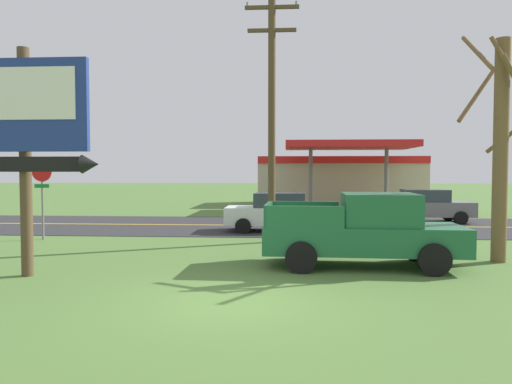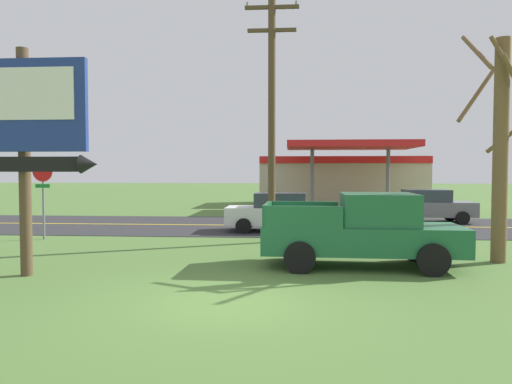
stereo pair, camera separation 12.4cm
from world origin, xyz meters
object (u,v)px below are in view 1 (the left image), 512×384
at_px(car_white_near_lane, 277,212).
at_px(bare_tree, 501,141).
at_px(motel_sign, 24,124).
at_px(gas_station, 339,179).
at_px(utility_pole, 272,110).
at_px(pickup_green_parked_on_lawn, 364,231).
at_px(stop_sign, 42,185).
at_px(car_grey_mid_lane, 427,206).

bearing_deg(car_white_near_lane, bare_tree, -44.62).
bearing_deg(car_white_near_lane, motel_sign, -122.54).
distance_m(motel_sign, gas_station, 27.41).
bearing_deg(bare_tree, utility_pole, 153.36).
bearing_deg(pickup_green_parked_on_lawn, motel_sign, -167.55).
xyz_separation_m(utility_pole, bare_tree, (6.50, -3.26, -1.31)).
xyz_separation_m(motel_sign, utility_pole, (5.68, 6.02, 1.04)).
xyz_separation_m(stop_sign, car_white_near_lane, (8.64, 2.96, -1.20)).
distance_m(motel_sign, bare_tree, 12.49).
distance_m(bare_tree, car_white_near_lane, 9.34).
height_order(motel_sign, car_white_near_lane, motel_sign).
height_order(motel_sign, utility_pole, utility_pole).
bearing_deg(utility_pole, car_white_near_lane, 87.99).
bearing_deg(motel_sign, pickup_green_parked_on_lawn, 12.45).
bearing_deg(bare_tree, motel_sign, -167.24).
distance_m(stop_sign, bare_tree, 15.46).
height_order(stop_sign, utility_pole, utility_pole).
relative_size(car_white_near_lane, car_grey_mid_lane, 1.00).
bearing_deg(stop_sign, car_grey_mid_lane, 23.52).
relative_size(motel_sign, car_white_near_lane, 1.31).
bearing_deg(gas_station, stop_sign, -123.85).
height_order(motel_sign, stop_sign, motel_sign).
bearing_deg(bare_tree, gas_station, 95.22).
height_order(gas_station, car_white_near_lane, gas_station).
relative_size(stop_sign, utility_pole, 0.34).
relative_size(motel_sign, utility_pole, 0.62).
relative_size(utility_pole, car_grey_mid_lane, 2.10).
height_order(pickup_green_parked_on_lawn, car_grey_mid_lane, pickup_green_parked_on_lawn).
relative_size(gas_station, car_grey_mid_lane, 2.86).
xyz_separation_m(gas_station, car_white_near_lane, (-4.32, -16.36, -1.11)).
relative_size(bare_tree, pickup_green_parked_on_lawn, 1.25).
relative_size(pickup_green_parked_on_lawn, car_grey_mid_lane, 1.25).
height_order(bare_tree, car_grey_mid_lane, bare_tree).
bearing_deg(car_white_near_lane, pickup_green_parked_on_lawn, -70.82).
bearing_deg(motel_sign, car_grey_mid_lane, 44.85).
relative_size(bare_tree, gas_station, 0.55).
xyz_separation_m(stop_sign, pickup_green_parked_on_lawn, (11.16, -4.27, -1.06)).
relative_size(motel_sign, pickup_green_parked_on_lawn, 1.05).
xyz_separation_m(car_white_near_lane, car_grey_mid_lane, (7.35, 4.00, 0.00)).
distance_m(stop_sign, utility_pole, 8.94).
height_order(utility_pole, car_white_near_lane, utility_pole).
bearing_deg(pickup_green_parked_on_lawn, gas_station, 85.63).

